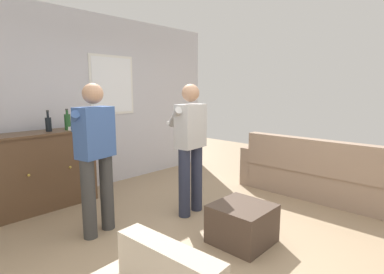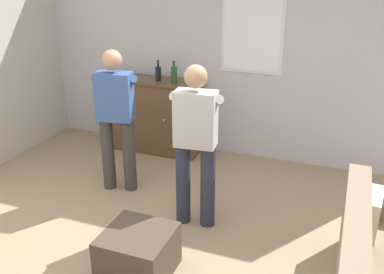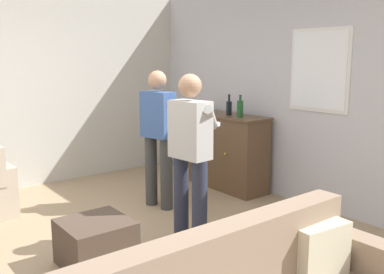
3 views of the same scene
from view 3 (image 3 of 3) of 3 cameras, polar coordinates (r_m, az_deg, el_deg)
ground at (r=4.33m, az=-11.18°, el=-14.63°), size 10.40×10.40×0.00m
wall_back_with_window at (r=5.64m, az=13.24°, el=5.96°), size 5.20×0.15×2.80m
wall_side_left at (r=6.44m, az=-22.55°, el=5.91°), size 0.12×5.20×2.80m
sideboard_cabinet at (r=6.09m, az=4.41°, el=-1.84°), size 1.36×0.49×1.05m
bottle_wine_green at (r=5.90m, az=4.96°, el=3.95°), size 0.08×0.08×0.29m
bottle_liquor_amber at (r=5.70m, az=6.44°, el=3.82°), size 0.08×0.08×0.29m
ottoman at (r=4.00m, az=-12.70°, el=-13.61°), size 0.58×0.58×0.41m
person_standing_left at (r=5.19m, az=-4.45°, el=0.63°), size 0.54×0.51×1.68m
person_standing_right at (r=4.09m, az=-0.14°, el=-2.01°), size 0.55×0.49×1.68m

